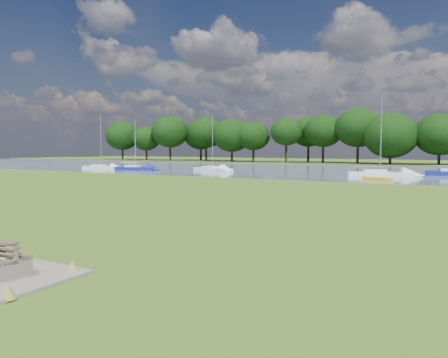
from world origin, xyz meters
The scene contains 9 objects.
ground centered at (0.00, 0.00, 0.00)m, with size 220.00×220.00×0.00m, color olive.
river centered at (0.00, 42.00, 0.00)m, with size 220.00×40.00×0.10m, color slate.
far_bank centered at (0.00, 72.00, 0.00)m, with size 220.00×20.00×0.40m, color #4C6626.
kayak centered at (2.84, 25.70, 0.21)m, with size 3.29×0.77×0.33m, color yellow.
tree_line centered at (6.06, 68.00, 6.65)m, with size 153.24×9.27×11.22m.
sailboat_1 centered at (1.84, 32.56, 0.54)m, with size 7.55×4.26×9.37m.
sailboat_2 centered at (-39.51, 29.31, 0.48)m, with size 6.23×2.80×8.51m.
sailboat_5 centered at (-21.32, 33.00, 0.47)m, with size 6.73×3.58×8.15m.
sailboat_6 centered at (-32.23, 28.98, 0.52)m, with size 6.32×3.12×7.54m.
Camera 1 is at (11.01, -20.92, 3.48)m, focal length 35.00 mm.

